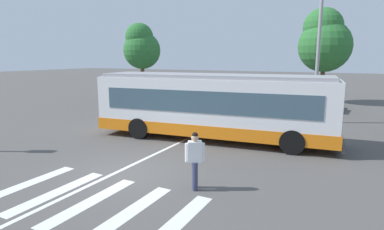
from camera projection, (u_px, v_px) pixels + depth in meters
The scene contains 13 objects.
ground_plane at pixel (128, 171), 10.91m from camera, with size 160.00×160.00×0.00m, color #514F4C.
city_transit_bus at pixel (213, 106), 14.87m from camera, with size 11.35×3.76×3.06m.
pedestrian_crossing_street at pixel (195, 157), 9.24m from camera, with size 0.52×0.43×1.72m.
parked_car_charcoal at pixel (186, 93), 27.65m from camera, with size 1.95×4.54×1.35m.
parked_car_silver at pixel (215, 95), 26.57m from camera, with size 1.91×4.52×1.35m.
parked_car_red at pixel (242, 97), 24.81m from camera, with size 2.06×4.59×1.35m.
parked_car_black at pixel (277, 99), 23.61m from camera, with size 2.17×4.63×1.35m.
parked_car_champagne at pixel (319, 101), 22.87m from camera, with size 2.10×4.61×1.35m.
twin_arm_street_lamp at pixel (321, 16), 17.87m from camera, with size 4.27×0.32×10.09m.
background_tree_left at pixel (141, 47), 29.73m from camera, with size 3.46×3.46×6.98m.
background_tree_right at pixel (324, 41), 26.38m from camera, with size 4.31×4.31×7.88m.
crosswalk_painted_stripes at pixel (91, 201), 8.58m from camera, with size 5.70×3.30×0.01m.
lane_center_line at pixel (155, 154), 12.76m from camera, with size 0.16×24.00×0.01m, color silver.
Camera 1 is at (6.72, -8.23, 3.83)m, focal length 29.82 mm.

